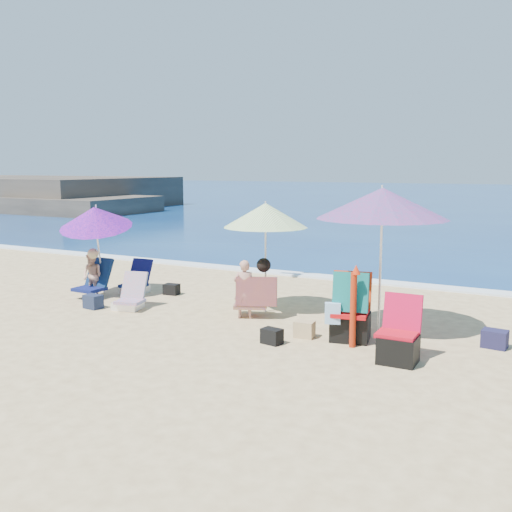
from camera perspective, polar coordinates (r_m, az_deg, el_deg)
The scene contains 19 objects.
ground at distance 8.95m, azimuth -1.33°, elevation -7.99°, with size 120.00×120.00×0.00m.
sea at distance 52.70m, azimuth 23.52°, elevation 5.17°, with size 120.00×80.00×0.12m.
foam at distance 13.49m, azimuth 9.36°, elevation -2.29°, with size 120.00×0.50×0.04m.
headland at distance 41.66m, azimuth -21.22°, elevation 5.40°, with size 20.50×11.50×2.60m.
umbrella_turquoise at distance 9.03m, azimuth 12.29°, elevation 5.06°, with size 2.47×2.47×2.30m.
umbrella_striped at distance 10.20m, azimuth 0.95°, elevation 4.01°, with size 1.54×1.54×1.98m.
umbrella_blue at distance 11.90m, azimuth -15.51°, elevation 3.70°, with size 1.91×1.93×1.95m.
furled_umbrella at distance 8.42m, azimuth 9.57°, elevation -4.50°, with size 0.15×0.14×1.21m.
chair_navy at distance 12.26m, azimuth -11.70°, elevation -2.71°, with size 0.52×0.64×0.67m.
chair_rainbow at distance 10.91m, azimuth -12.26°, elevation -4.18°, with size 0.65×0.69×0.65m.
camp_chair_left at distance 8.01m, azimuth 13.82°, elevation -8.25°, with size 0.53×0.53×0.89m.
camp_chair_right at distance 8.80m, azimuth 9.18°, elevation -5.77°, with size 0.68×0.74×1.07m.
person_center at distance 9.95m, azimuth -0.53°, elevation -3.31°, with size 0.88×0.69×1.03m.
person_left at distance 11.95m, azimuth -15.72°, elevation -1.83°, with size 0.56×0.69×0.99m.
bag_navy_a at distance 11.11m, azimuth -15.69°, elevation -4.33°, with size 0.35×0.27×0.25m.
bag_black_a at distance 11.96m, azimuth -8.28°, elevation -3.25°, with size 0.32×0.25×0.22m.
bag_tan at distance 8.94m, azimuth 4.77°, elevation -7.18°, with size 0.31×0.23×0.25m.
bag_navy_b at distance 9.10m, azimuth 22.38°, elevation -7.53°, with size 0.37×0.29×0.26m.
bag_black_b at distance 8.61m, azimuth 1.57°, elevation -7.87°, with size 0.32×0.25×0.23m.
Camera 1 is at (4.21, -7.46, 2.58)m, focal length 40.76 mm.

